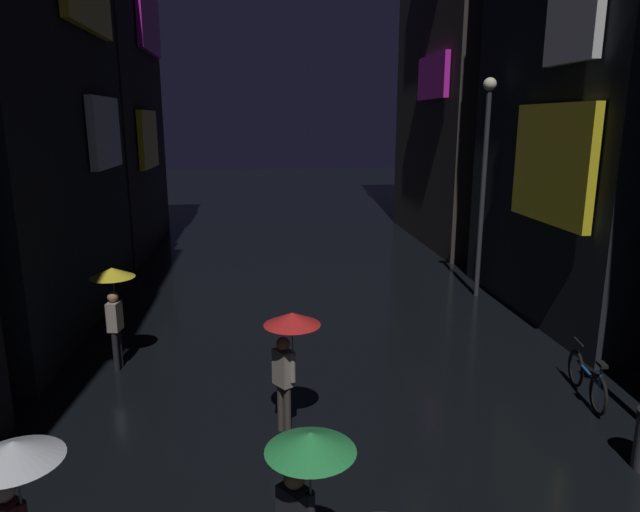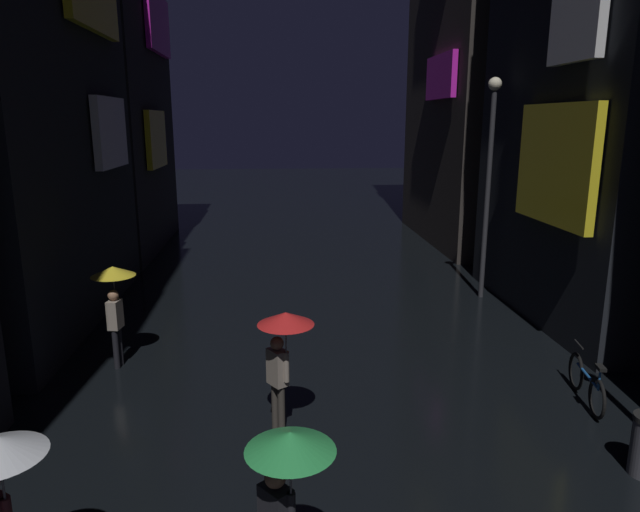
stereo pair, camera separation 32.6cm
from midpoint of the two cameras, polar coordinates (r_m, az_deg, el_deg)
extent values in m
cube|color=white|center=(16.66, -21.25, 11.42)|extent=(0.20, 2.61, 1.86)
cube|color=black|center=(24.06, -22.33, 14.95)|extent=(4.00, 7.92, 12.15)
cube|color=yellow|center=(22.74, -17.21, 11.08)|extent=(0.20, 2.93, 2.10)
cube|color=#F226D8|center=(24.78, -17.14, 21.39)|extent=(0.20, 4.05, 2.25)
cube|color=black|center=(16.59, 27.25, 20.88)|extent=(4.00, 7.35, 15.17)
cube|color=yellow|center=(14.10, 21.54, 8.56)|extent=(0.20, 3.33, 2.68)
cube|color=white|center=(13.93, 23.43, 21.43)|extent=(0.20, 1.99, 2.02)
cube|color=#F226D8|center=(22.83, 10.80, 17.17)|extent=(0.20, 3.31, 1.61)
sphere|color=beige|center=(6.74, -30.41, -19.63)|extent=(0.22, 0.22, 0.22)
cylinder|color=slate|center=(6.64, -29.13, -20.26)|extent=(0.02, 0.02, 0.77)
cone|color=silver|center=(6.39, -29.64, -16.59)|extent=(0.90, 0.90, 0.20)
sphere|color=#9E7051|center=(6.11, -4.22, -21.28)|extent=(0.22, 0.22, 0.22)
cylinder|color=slate|center=(6.04, -2.61, -22.00)|extent=(0.02, 0.02, 0.77)
cone|color=green|center=(5.77, -2.66, -18.07)|extent=(0.90, 0.90, 0.20)
cylinder|color=#38332D|center=(9.77, -4.92, -14.76)|extent=(0.12, 0.12, 0.85)
cylinder|color=#38332D|center=(9.64, -4.28, -15.16)|extent=(0.12, 0.12, 0.85)
cube|color=gray|center=(9.39, -4.68, -11.06)|extent=(0.37, 0.40, 0.60)
sphere|color=#9E7051|center=(9.22, -4.73, -8.74)|extent=(0.22, 0.22, 0.22)
cylinder|color=gray|center=(9.26, -3.77, -11.06)|extent=(0.09, 0.09, 0.50)
cylinder|color=slate|center=(9.12, -3.81, -9.14)|extent=(0.02, 0.02, 0.77)
cone|color=red|center=(8.95, -3.86, -6.28)|extent=(0.90, 0.90, 0.20)
cylinder|color=black|center=(12.60, -20.46, -8.91)|extent=(0.12, 0.12, 0.85)
cylinder|color=black|center=(12.75, -20.14, -8.62)|extent=(0.12, 0.12, 0.85)
cube|color=gray|center=(12.43, -20.57, -5.66)|extent=(0.27, 0.37, 0.60)
sphere|color=#9E7051|center=(12.31, -20.73, -3.85)|extent=(0.22, 0.22, 0.22)
cylinder|color=gray|center=(12.59, -20.48, -5.17)|extent=(0.09, 0.09, 0.50)
cylinder|color=slate|center=(12.49, -20.60, -3.71)|extent=(0.02, 0.02, 0.77)
cone|color=yellow|center=(12.37, -20.78, -1.56)|extent=(0.90, 0.90, 0.20)
torus|color=black|center=(12.21, 23.50, -10.26)|extent=(0.19, 0.72, 0.72)
torus|color=black|center=(11.27, 25.31, -12.45)|extent=(0.19, 0.72, 0.72)
cylinder|color=#1E59A5|center=(11.66, 24.45, -10.51)|extent=(0.24, 0.99, 0.05)
cylinder|color=#1E59A5|center=(11.13, 25.50, -10.82)|extent=(0.04, 0.04, 0.40)
cube|color=black|center=(11.04, 25.61, -9.77)|extent=(0.16, 0.26, 0.06)
cylinder|color=black|center=(12.01, 23.75, -7.85)|extent=(0.11, 0.45, 0.03)
cylinder|color=#2D2D33|center=(16.81, 15.39, 5.66)|extent=(0.14, 0.14, 5.80)
sphere|color=#F9EFCC|center=(16.70, 16.07, 16.19)|extent=(0.36, 0.36, 0.36)
camera|label=1|loc=(0.16, -90.74, -0.18)|focal=32.00mm
camera|label=2|loc=(0.16, 89.26, 0.18)|focal=32.00mm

